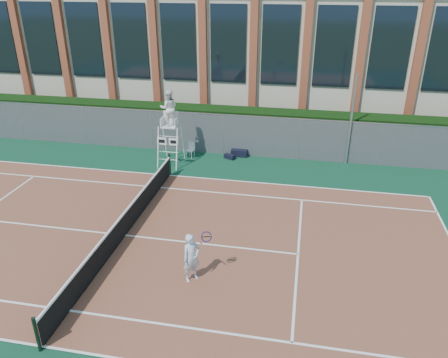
% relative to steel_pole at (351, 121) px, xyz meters
% --- Properties ---
extents(ground, '(120.00, 120.00, 0.00)m').
position_rel_steel_pole_xyz_m(ground, '(-8.50, -8.70, -2.32)').
color(ground, '#233814').
extents(apron, '(36.00, 20.00, 0.01)m').
position_rel_steel_pole_xyz_m(apron, '(-8.50, -7.70, -2.31)').
color(apron, '#0D3D2A').
rests_on(apron, ground).
extents(tennis_court, '(23.77, 10.97, 0.02)m').
position_rel_steel_pole_xyz_m(tennis_court, '(-8.50, -8.70, -2.30)').
color(tennis_court, brown).
rests_on(tennis_court, apron).
extents(tennis_net, '(0.10, 11.30, 1.10)m').
position_rel_steel_pole_xyz_m(tennis_net, '(-8.50, -8.70, -1.78)').
color(tennis_net, black).
rests_on(tennis_net, ground).
extents(fence, '(40.00, 0.06, 2.20)m').
position_rel_steel_pole_xyz_m(fence, '(-8.50, 0.10, -1.22)').
color(fence, '#595E60').
rests_on(fence, ground).
extents(hedge, '(40.00, 1.40, 2.20)m').
position_rel_steel_pole_xyz_m(hedge, '(-8.50, 1.30, -1.22)').
color(hedge, black).
rests_on(hedge, ground).
extents(building, '(45.00, 10.60, 8.22)m').
position_rel_steel_pole_xyz_m(building, '(-8.50, 9.25, 1.83)').
color(building, beige).
rests_on(building, ground).
extents(steel_pole, '(0.12, 0.12, 4.63)m').
position_rel_steel_pole_xyz_m(steel_pole, '(0.00, 0.00, 0.00)').
color(steel_pole, '#9EA0A5').
rests_on(steel_pole, ground).
extents(umpire_chair, '(1.08, 1.66, 3.87)m').
position_rel_steel_pole_xyz_m(umpire_chair, '(-8.86, -1.65, 0.51)').
color(umpire_chair, white).
rests_on(umpire_chair, ground).
extents(plastic_chair, '(0.46, 0.46, 0.81)m').
position_rel_steel_pole_xyz_m(plastic_chair, '(-8.09, -0.66, -1.83)').
color(plastic_chair, silver).
rests_on(plastic_chair, apron).
extents(sports_bag_near, '(0.86, 0.36, 0.37)m').
position_rel_steel_pole_xyz_m(sports_bag_near, '(-5.57, -0.10, -2.12)').
color(sports_bag_near, black).
rests_on(sports_bag_near, apron).
extents(sports_bag_far, '(0.64, 0.49, 0.24)m').
position_rel_steel_pole_xyz_m(sports_bag_far, '(-6.02, -0.53, -2.19)').
color(sports_bag_far, black).
rests_on(sports_bag_far, apron).
extents(tennis_player, '(0.97, 0.79, 1.66)m').
position_rel_steel_pole_xyz_m(tennis_player, '(-5.36, -10.73, -1.46)').
color(tennis_player, silver).
rests_on(tennis_player, tennis_court).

